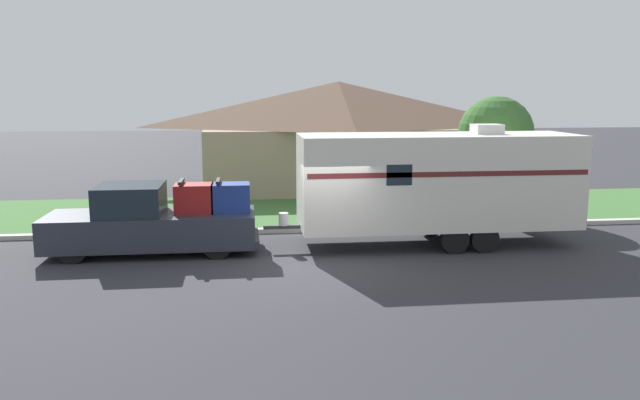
# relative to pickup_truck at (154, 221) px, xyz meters

# --- Properties ---
(ground_plane) EXTENTS (120.00, 120.00, 0.00)m
(ground_plane) POSITION_rel_pickup_truck_xyz_m (4.58, -1.60, -0.89)
(ground_plane) COLOR #2D2D33
(curb_strip) EXTENTS (80.00, 0.30, 0.14)m
(curb_strip) POSITION_rel_pickup_truck_xyz_m (4.58, 2.15, -0.82)
(curb_strip) COLOR beige
(curb_strip) RESTS_ON ground_plane
(lawn_strip) EXTENTS (80.00, 7.00, 0.03)m
(lawn_strip) POSITION_rel_pickup_truck_xyz_m (4.58, 5.80, -0.87)
(lawn_strip) COLOR #3D6B33
(lawn_strip) RESTS_ON ground_plane
(house_across_street) EXTENTS (13.18, 7.20, 4.94)m
(house_across_street) POSITION_rel_pickup_truck_xyz_m (6.91, 11.65, 1.67)
(house_across_street) COLOR gray
(house_across_street) RESTS_ON ground_plane
(pickup_truck) EXTENTS (5.81, 2.04, 2.04)m
(pickup_truck) POSITION_rel_pickup_truck_xyz_m (0.00, 0.00, 0.00)
(pickup_truck) COLOR black
(pickup_truck) RESTS_ON ground_plane
(travel_trailer) EXTENTS (9.06, 2.48, 3.53)m
(travel_trailer) POSITION_rel_pickup_truck_xyz_m (8.09, -0.00, 1.02)
(travel_trailer) COLOR black
(travel_trailer) RESTS_ON ground_plane
(mailbox) EXTENTS (0.48, 0.20, 1.26)m
(mailbox) POSITION_rel_pickup_truck_xyz_m (12.13, 3.23, 0.08)
(mailbox) COLOR brown
(mailbox) RESTS_ON ground_plane
(tree_in_yard) EXTENTS (2.70, 2.70, 4.31)m
(tree_in_yard) POSITION_rel_pickup_truck_xyz_m (11.58, 4.30, 2.06)
(tree_in_yard) COLOR brown
(tree_in_yard) RESTS_ON ground_plane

